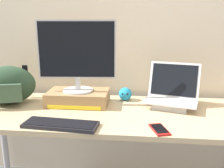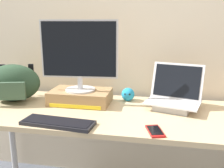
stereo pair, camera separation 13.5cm
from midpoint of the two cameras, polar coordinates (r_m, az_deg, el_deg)
back_wall at (r=2.01m, az=4.51°, el=14.13°), size 7.00×0.10×2.60m
desk at (r=1.68m, az=2.31°, el=-8.18°), size 1.99×0.71×0.73m
toner_box_yellow at (r=1.81m, az=-4.92°, el=-2.87°), size 0.42×0.26×0.09m
desktop_monitor at (r=1.74m, az=-5.13°, el=6.61°), size 0.53×0.21×0.48m
open_laptop at (r=1.75m, az=15.76°, el=-3.49°), size 0.39×0.33×0.29m
external_keyboard at (r=1.47m, az=-9.39°, el=-8.53°), size 0.42×0.17×0.02m
messenger_backpack at (r=1.94m, az=-19.38°, el=0.19°), size 0.42×0.33×0.27m
cell_phone at (r=1.39m, az=12.33°, el=-10.24°), size 0.11×0.16×0.01m
plush_toy at (r=1.86m, az=5.66°, el=-2.33°), size 0.09×0.09×0.09m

